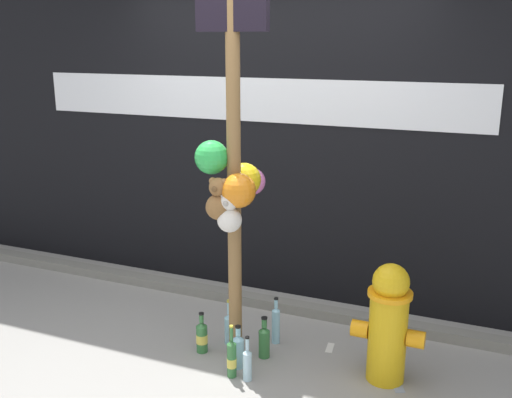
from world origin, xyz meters
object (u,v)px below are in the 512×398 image
object	(u,v)px
bottle_0	(230,327)
bottle_1	(202,336)
memorial_post	(232,158)
bottle_2	(276,324)
fire_hydrant	(388,323)
bottle_3	(247,363)
bottle_4	(232,358)
bottle_5	(238,350)
bottle_6	(264,340)

from	to	relation	value
bottle_0	bottle_1	xyz separation A→B (m)	(-0.13, -0.18, -0.01)
memorial_post	bottle_2	size ratio (longest dim) A/B	7.18
fire_hydrant	bottle_2	size ratio (longest dim) A/B	2.25
memorial_post	bottle_3	size ratio (longest dim) A/B	8.19
memorial_post	bottle_3	bearing A→B (deg)	-49.74
bottle_1	bottle_4	xyz separation A→B (m)	(0.32, -0.20, 0.01)
memorial_post	fire_hydrant	bearing A→B (deg)	5.74
bottle_5	bottle_2	bearing A→B (deg)	73.95
bottle_5	memorial_post	bearing A→B (deg)	125.58
bottle_0	bottle_5	world-z (taller)	bottle_0
fire_hydrant	bottle_5	world-z (taller)	fire_hydrant
bottle_4	memorial_post	bearing A→B (deg)	112.09
bottle_0	bottle_3	world-z (taller)	bottle_0
bottle_0	bottle_4	distance (m)	0.43
bottle_2	bottle_3	bearing A→B (deg)	-89.86
fire_hydrant	bottle_2	distance (m)	0.87
memorial_post	bottle_1	bearing A→B (deg)	-168.23
bottle_3	bottle_5	bearing A→B (deg)	134.85
bottle_6	bottle_4	bearing A→B (deg)	-108.85
bottle_4	bottle_5	size ratio (longest dim) A/B	1.20
bottle_0	fire_hydrant	bearing A→B (deg)	-1.74
memorial_post	bottle_4	bearing A→B (deg)	-67.91
bottle_3	bottle_6	distance (m)	0.30
fire_hydrant	bottle_1	xyz separation A→B (m)	(-1.25, -0.15, -0.28)
memorial_post	fire_hydrant	distance (m)	1.43
bottle_5	bottle_3	bearing A→B (deg)	-45.15
memorial_post	bottle_5	size ratio (longest dim) A/B	8.33
memorial_post	bottle_5	xyz separation A→B (m)	(0.09, -0.13, -1.27)
bottle_2	bottle_6	bearing A→B (deg)	-91.20
bottle_5	bottle_6	size ratio (longest dim) A/B	1.01
bottle_4	bottle_6	bearing A→B (deg)	71.15
bottle_2	bottle_0	bearing A→B (deg)	-156.47
bottle_5	bottle_6	distance (m)	0.22
bottle_6	bottle_3	bearing A→B (deg)	-88.92
bottle_3	bottle_4	size ratio (longest dim) A/B	0.85
fire_hydrant	bottle_5	bearing A→B (deg)	-165.81
bottle_0	bottle_2	bearing A→B (deg)	23.53
bottle_4	bottle_5	distance (m)	0.12
bottle_2	bottle_4	bearing A→B (deg)	-101.82
bottle_2	bottle_6	distance (m)	0.22
bottle_3	bottle_6	xyz separation A→B (m)	(-0.01, 0.30, 0.01)
bottle_2	bottle_4	distance (m)	0.53
bottle_3	bottle_5	xyz separation A→B (m)	(-0.12, 0.12, 0.01)
fire_hydrant	bottle_5	distance (m)	1.00
bottle_0	bottle_5	distance (m)	0.33
bottle_0	bottle_1	world-z (taller)	bottle_0
bottle_1	bottle_2	size ratio (longest dim) A/B	0.84
bottle_0	memorial_post	bearing A→B (deg)	-55.84
fire_hydrant	bottle_6	distance (m)	0.86
bottle_0	bottle_4	xyz separation A→B (m)	(0.19, -0.39, 0.00)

